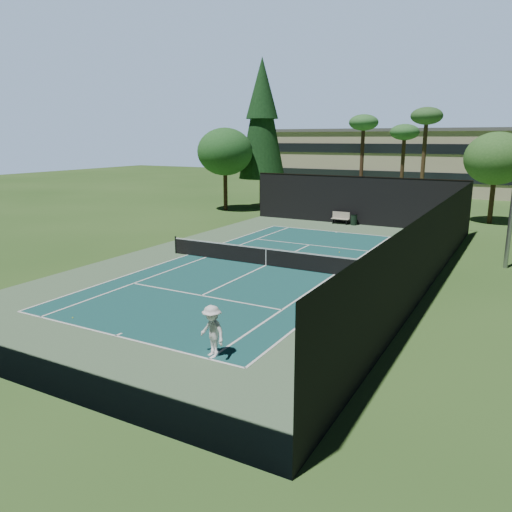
{
  "coord_description": "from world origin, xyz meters",
  "views": [
    {
      "loc": [
        12.74,
        -24.41,
        7.08
      ],
      "look_at": [
        1.0,
        -3.0,
        1.3
      ],
      "focal_mm": 35.0,
      "sensor_mm": 36.0,
      "label": 1
    }
  ],
  "objects_px": {
    "tennis_ball_c": "(340,252)",
    "tennis_ball_d": "(204,247)",
    "player": "(212,331)",
    "trash_bin": "(354,220)",
    "tennis_ball_a": "(73,318)",
    "tennis_ball_b": "(275,253)",
    "tennis_net": "(266,256)",
    "park_bench": "(341,218)"
  },
  "relations": [
    {
      "from": "tennis_ball_c",
      "to": "tennis_ball_a",
      "type": "bearing_deg",
      "value": -108.29
    },
    {
      "from": "tennis_ball_b",
      "to": "tennis_ball_c",
      "type": "height_order",
      "value": "tennis_ball_c"
    },
    {
      "from": "tennis_ball_d",
      "to": "trash_bin",
      "type": "height_order",
      "value": "trash_bin"
    },
    {
      "from": "tennis_ball_a",
      "to": "park_bench",
      "type": "bearing_deg",
      "value": 86.1
    },
    {
      "from": "tennis_ball_b",
      "to": "tennis_ball_d",
      "type": "bearing_deg",
      "value": -172.1
    },
    {
      "from": "trash_bin",
      "to": "tennis_ball_a",
      "type": "bearing_deg",
      "value": -96.35
    },
    {
      "from": "tennis_ball_b",
      "to": "trash_bin",
      "type": "height_order",
      "value": "trash_bin"
    },
    {
      "from": "player",
      "to": "tennis_ball_d",
      "type": "distance_m",
      "value": 17.14
    },
    {
      "from": "tennis_net",
      "to": "tennis_ball_b",
      "type": "xyz_separation_m",
      "value": [
        -0.89,
        3.0,
        -0.52
      ]
    },
    {
      "from": "tennis_ball_c",
      "to": "tennis_ball_d",
      "type": "height_order",
      "value": "tennis_ball_c"
    },
    {
      "from": "tennis_net",
      "to": "tennis_ball_b",
      "type": "height_order",
      "value": "tennis_net"
    },
    {
      "from": "tennis_ball_b",
      "to": "park_bench",
      "type": "relative_size",
      "value": 0.05
    },
    {
      "from": "trash_bin",
      "to": "tennis_ball_c",
      "type": "bearing_deg",
      "value": -76.74
    },
    {
      "from": "player",
      "to": "trash_bin",
      "type": "relative_size",
      "value": 1.88
    },
    {
      "from": "tennis_ball_c",
      "to": "trash_bin",
      "type": "relative_size",
      "value": 0.08
    },
    {
      "from": "tennis_ball_a",
      "to": "trash_bin",
      "type": "height_order",
      "value": "trash_bin"
    },
    {
      "from": "player",
      "to": "tennis_ball_d",
      "type": "bearing_deg",
      "value": 146.32
    },
    {
      "from": "player",
      "to": "trash_bin",
      "type": "bearing_deg",
      "value": 118.99
    },
    {
      "from": "player",
      "to": "park_bench",
      "type": "distance_m",
      "value": 27.66
    },
    {
      "from": "tennis_ball_b",
      "to": "tennis_ball_d",
      "type": "relative_size",
      "value": 1.08
    },
    {
      "from": "park_bench",
      "to": "tennis_ball_d",
      "type": "bearing_deg",
      "value": -110.14
    },
    {
      "from": "park_bench",
      "to": "tennis_net",
      "type": "bearing_deg",
      "value": -86.23
    },
    {
      "from": "tennis_ball_c",
      "to": "trash_bin",
      "type": "xyz_separation_m",
      "value": [
        -2.45,
        10.4,
        0.44
      ]
    },
    {
      "from": "player",
      "to": "tennis_ball_b",
      "type": "xyz_separation_m",
      "value": [
        -4.97,
        14.61,
        -0.85
      ]
    },
    {
      "from": "tennis_net",
      "to": "park_bench",
      "type": "height_order",
      "value": "tennis_net"
    },
    {
      "from": "tennis_net",
      "to": "player",
      "type": "relative_size",
      "value": 7.25
    },
    {
      "from": "tennis_ball_d",
      "to": "park_bench",
      "type": "distance_m",
      "value": 14.13
    },
    {
      "from": "tennis_ball_a",
      "to": "tennis_ball_b",
      "type": "distance_m",
      "value": 14.47
    },
    {
      "from": "trash_bin",
      "to": "player",
      "type": "bearing_deg",
      "value": -81.74
    },
    {
      "from": "tennis_ball_a",
      "to": "tennis_ball_c",
      "type": "relative_size",
      "value": 0.76
    },
    {
      "from": "player",
      "to": "trash_bin",
      "type": "distance_m",
      "value": 27.43
    },
    {
      "from": "tennis_ball_c",
      "to": "tennis_ball_b",
      "type": "bearing_deg",
      "value": -148.56
    },
    {
      "from": "tennis_net",
      "to": "tennis_ball_c",
      "type": "xyz_separation_m",
      "value": [
        2.58,
        5.13,
        -0.52
      ]
    },
    {
      "from": "tennis_ball_c",
      "to": "trash_bin",
      "type": "bearing_deg",
      "value": 103.26
    },
    {
      "from": "tennis_ball_b",
      "to": "trash_bin",
      "type": "bearing_deg",
      "value": 85.31
    },
    {
      "from": "tennis_ball_a",
      "to": "tennis_ball_d",
      "type": "relative_size",
      "value": 0.92
    },
    {
      "from": "tennis_net",
      "to": "trash_bin",
      "type": "bearing_deg",
      "value": 89.5
    },
    {
      "from": "tennis_ball_b",
      "to": "tennis_ball_a",
      "type": "bearing_deg",
      "value": -97.8
    },
    {
      "from": "player",
      "to": "park_bench",
      "type": "bearing_deg",
      "value": 121.35
    },
    {
      "from": "tennis_ball_c",
      "to": "tennis_ball_d",
      "type": "bearing_deg",
      "value": -161.6
    },
    {
      "from": "park_bench",
      "to": "trash_bin",
      "type": "bearing_deg",
      "value": -1.9
    },
    {
      "from": "tennis_ball_a",
      "to": "tennis_ball_d",
      "type": "distance_m",
      "value": 13.98
    }
  ]
}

